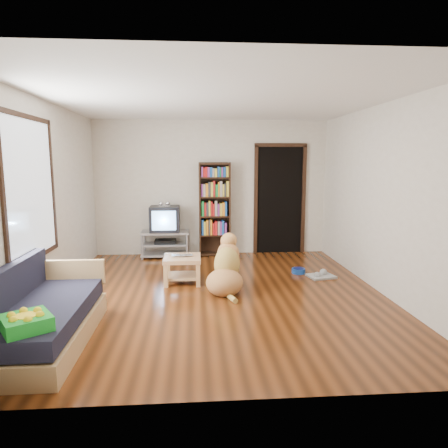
{
  "coord_description": "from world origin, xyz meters",
  "views": [
    {
      "loc": [
        -0.33,
        -5.3,
        1.82
      ],
      "look_at": [
        0.1,
        0.51,
        0.9
      ],
      "focal_mm": 32.0,
      "sensor_mm": 36.0,
      "label": 1
    }
  ],
  "objects": [
    {
      "name": "ground",
      "position": [
        0.0,
        0.0,
        0.0
      ],
      "size": [
        5.0,
        5.0,
        0.0
      ],
      "primitive_type": "plane",
      "color": "#602C10",
      "rests_on": "ground"
    },
    {
      "name": "laptop",
      "position": [
        -0.53,
        0.55,
        0.41
      ],
      "size": [
        0.32,
        0.22,
        0.02
      ],
      "primitive_type": "imported",
      "rotation": [
        0.0,
        0.0,
        0.04
      ],
      "color": "#B5B4B8",
      "rests_on": "coffee_table"
    },
    {
      "name": "wall_back",
      "position": [
        0.0,
        2.5,
        1.3
      ],
      "size": [
        4.5,
        0.0,
        4.5
      ],
      "primitive_type": "plane",
      "rotation": [
        1.57,
        0.0,
        0.0
      ],
      "color": "beige",
      "rests_on": "ground"
    },
    {
      "name": "coffee_table",
      "position": [
        -0.53,
        0.58,
        0.28
      ],
      "size": [
        0.55,
        0.55,
        0.4
      ],
      "color": "tan",
      "rests_on": "ground"
    },
    {
      "name": "green_cushion",
      "position": [
        -1.75,
        -2.02,
        0.48
      ],
      "size": [
        0.51,
        0.51,
        0.12
      ],
      "primitive_type": "cube",
      "rotation": [
        0.0,
        0.0,
        0.6
      ],
      "color": "green",
      "rests_on": "sofa"
    },
    {
      "name": "wall_right",
      "position": [
        2.25,
        0.0,
        1.3
      ],
      "size": [
        0.0,
        5.0,
        5.0
      ],
      "primitive_type": "plane",
      "rotation": [
        1.57,
        0.0,
        -1.57
      ],
      "color": "beige",
      "rests_on": "ground"
    },
    {
      "name": "crt_tv",
      "position": [
        -0.9,
        2.27,
        0.74
      ],
      "size": [
        0.55,
        0.52,
        0.58
      ],
      "color": "black",
      "rests_on": "tv_stand"
    },
    {
      "name": "dog",
      "position": [
        0.1,
        0.15,
        0.3
      ],
      "size": [
        0.64,
        1.01,
        0.82
      ],
      "color": "#C2884A",
      "rests_on": "ground"
    },
    {
      "name": "grey_rag",
      "position": [
        1.66,
        0.69,
        0.01
      ],
      "size": [
        0.46,
        0.4,
        0.03
      ],
      "primitive_type": "cube",
      "rotation": [
        0.0,
        0.0,
        0.23
      ],
      "color": "#9B9B9B",
      "rests_on": "ground"
    },
    {
      "name": "dog_bowl",
      "position": [
        1.36,
        0.94,
        0.04
      ],
      "size": [
        0.22,
        0.22,
        0.08
      ],
      "primitive_type": "cylinder",
      "color": "#16419A",
      "rests_on": "ground"
    },
    {
      "name": "window",
      "position": [
        -2.23,
        -0.5,
        1.5
      ],
      "size": [
        0.03,
        1.46,
        1.7
      ],
      "color": "white",
      "rests_on": "wall_left"
    },
    {
      "name": "wall_front",
      "position": [
        0.0,
        -2.5,
        1.3
      ],
      "size": [
        4.5,
        0.0,
        4.5
      ],
      "primitive_type": "plane",
      "rotation": [
        -1.57,
        0.0,
        0.0
      ],
      "color": "beige",
      "rests_on": "ground"
    },
    {
      "name": "ceiling",
      "position": [
        0.0,
        0.0,
        2.6
      ],
      "size": [
        5.0,
        5.0,
        0.0
      ],
      "primitive_type": "plane",
      "rotation": [
        3.14,
        0.0,
        0.0
      ],
      "color": "white",
      "rests_on": "ground"
    },
    {
      "name": "tv_stand",
      "position": [
        -0.9,
        2.25,
        0.27
      ],
      "size": [
        0.9,
        0.45,
        0.5
      ],
      "color": "#99999E",
      "rests_on": "ground"
    },
    {
      "name": "wall_left",
      "position": [
        -2.25,
        0.0,
        1.3
      ],
      "size": [
        0.0,
        5.0,
        5.0
      ],
      "primitive_type": "plane",
      "rotation": [
        1.57,
        0.0,
        1.57
      ],
      "color": "beige",
      "rests_on": "ground"
    },
    {
      "name": "doorway",
      "position": [
        1.35,
        2.48,
        1.12
      ],
      "size": [
        1.03,
        0.05,
        2.19
      ],
      "color": "black",
      "rests_on": "wall_back"
    },
    {
      "name": "bookshelf",
      "position": [
        0.05,
        2.34,
        1.0
      ],
      "size": [
        0.6,
        0.3,
        1.8
      ],
      "color": "black",
      "rests_on": "ground"
    },
    {
      "name": "sofa",
      "position": [
        -1.87,
        -1.38,
        0.26
      ],
      "size": [
        0.8,
        1.8,
        0.8
      ],
      "color": "tan",
      "rests_on": "ground"
    }
  ]
}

